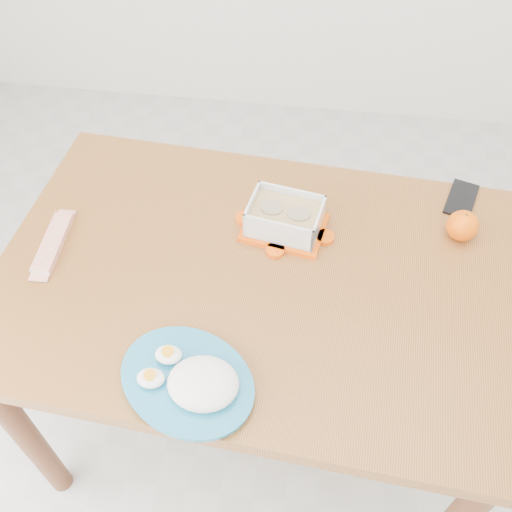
# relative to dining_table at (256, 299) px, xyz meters

# --- Properties ---
(ground) EXTENTS (3.50, 3.50, 0.00)m
(ground) POSITION_rel_dining_table_xyz_m (0.12, -0.07, -0.65)
(ground) COLOR #B7B7B2
(ground) RESTS_ON ground
(dining_table) EXTENTS (1.23, 0.87, 0.75)m
(dining_table) POSITION_rel_dining_table_xyz_m (0.00, 0.00, 0.00)
(dining_table) COLOR #9A572B
(dining_table) RESTS_ON ground
(food_container) EXTENTS (0.21, 0.18, 0.08)m
(food_container) POSITION_rel_dining_table_xyz_m (0.05, 0.14, 0.14)
(food_container) COLOR #F05207
(food_container) RESTS_ON dining_table
(orange_fruit) EXTENTS (0.07, 0.07, 0.07)m
(orange_fruit) POSITION_rel_dining_table_xyz_m (0.46, 0.17, 0.14)
(orange_fruit) COLOR #FF6E05
(orange_fruit) RESTS_ON dining_table
(rice_plate) EXTENTS (0.37, 0.37, 0.07)m
(rice_plate) POSITION_rel_dining_table_xyz_m (-0.08, -0.29, 0.13)
(rice_plate) COLOR #1B7195
(rice_plate) RESTS_ON dining_table
(candy_bar) EXTENTS (0.05, 0.18, 0.02)m
(candy_bar) POSITION_rel_dining_table_xyz_m (-0.48, 0.02, 0.11)
(candy_bar) COLOR red
(candy_bar) RESTS_ON dining_table
(smartphone) EXTENTS (0.10, 0.14, 0.01)m
(smartphone) POSITION_rel_dining_table_xyz_m (0.48, 0.30, 0.10)
(smartphone) COLOR black
(smartphone) RESTS_ON dining_table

